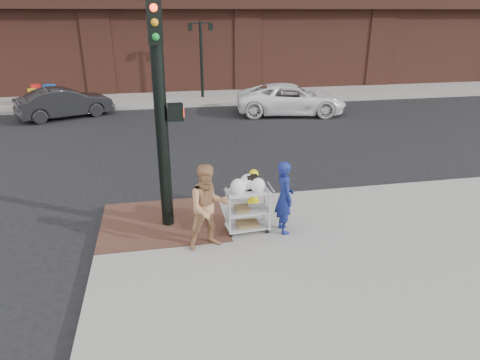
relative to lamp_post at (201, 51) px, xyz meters
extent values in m
plane|color=black|center=(-2.00, -16.00, -2.62)|extent=(220.00, 220.00, 0.00)
cube|color=gray|center=(10.50, 16.00, -2.54)|extent=(65.00, 36.00, 0.15)
cube|color=#4D2E24|center=(-2.60, -15.10, -2.46)|extent=(2.80, 2.40, 0.01)
cylinder|color=black|center=(0.00, 0.00, -0.47)|extent=(0.16, 0.16, 4.00)
cube|color=black|center=(0.00, 0.00, 1.43)|extent=(1.20, 0.06, 0.06)
cube|color=black|center=(-0.55, 0.00, 1.23)|extent=(0.22, 0.22, 0.35)
cube|color=black|center=(0.55, 0.00, 1.23)|extent=(0.22, 0.22, 0.35)
cylinder|color=black|center=(-2.50, -15.20, 0.03)|extent=(0.26, 0.26, 5.00)
cube|color=black|center=(-2.20, -15.20, 0.08)|extent=(0.32, 0.28, 0.34)
cube|color=#FF260C|center=(-2.04, -15.20, 0.08)|extent=(0.02, 0.18, 0.22)
cube|color=black|center=(-2.50, -15.48, 1.83)|extent=(0.28, 0.18, 0.80)
imported|color=navy|center=(-0.04, -16.03, -1.66)|extent=(0.40, 0.59, 1.61)
imported|color=#AD7951|center=(-1.71, -16.37, -1.59)|extent=(0.97, 0.82, 1.76)
imported|color=black|center=(-6.75, -3.14, -1.92)|extent=(4.45, 3.09, 1.39)
imported|color=white|center=(3.75, -4.45, -1.90)|extent=(5.51, 3.28, 1.44)
cube|color=#B1B1B7|center=(-0.80, -15.88, -1.54)|extent=(0.96, 0.59, 0.03)
cube|color=#B1B1B7|center=(-0.80, -15.88, -1.98)|extent=(0.96, 0.59, 0.03)
cube|color=#B1B1B7|center=(-0.80, -15.88, -2.36)|extent=(0.96, 0.59, 0.03)
cube|color=black|center=(-0.70, -15.83, -1.37)|extent=(0.23, 0.14, 0.33)
cube|color=brown|center=(-0.93, -15.88, -1.93)|extent=(0.31, 0.35, 0.08)
cube|color=brown|center=(-0.80, -15.88, -2.30)|extent=(0.47, 0.37, 0.07)
cylinder|color=yellow|center=(-0.36, -14.51, -2.43)|extent=(0.30, 0.30, 0.09)
cylinder|color=yellow|center=(-0.36, -14.51, -2.04)|extent=(0.21, 0.21, 0.66)
sphere|color=yellow|center=(-0.36, -14.51, -1.68)|extent=(0.23, 0.23, 0.23)
cylinder|color=yellow|center=(-0.36, -14.51, -1.99)|extent=(0.43, 0.10, 0.10)
cube|color=red|center=(-8.51, -0.62, -1.94)|extent=(0.52, 0.49, 1.06)
cube|color=gold|center=(-8.61, -1.04, -2.02)|extent=(0.44, 0.42, 0.91)
cube|color=#18479D|center=(-7.74, -1.25, -1.91)|extent=(0.58, 0.55, 1.12)
camera|label=1|loc=(-2.57, -24.02, 2.02)|focal=32.00mm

